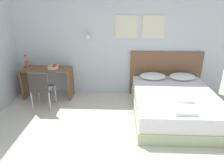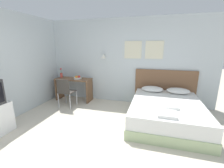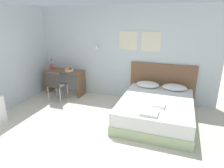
# 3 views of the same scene
# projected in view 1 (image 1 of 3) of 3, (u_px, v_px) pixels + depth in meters

# --- Properties ---
(ground_plane) EXTENTS (24.00, 24.00, 0.00)m
(ground_plane) POSITION_uv_depth(u_px,v_px,m) (104.00, 164.00, 2.93)
(ground_plane) COLOR beige
(wall_back) EXTENTS (5.60, 0.31, 2.65)m
(wall_back) POSITION_uv_depth(u_px,v_px,m) (112.00, 42.00, 4.87)
(wall_back) COLOR silver
(wall_back) RESTS_ON ground_plane
(bed) EXTENTS (1.65, 2.09, 0.51)m
(bed) POSITION_uv_depth(u_px,v_px,m) (174.00, 104.00, 4.17)
(bed) COLOR #B2C693
(bed) RESTS_ON ground_plane
(headboard) EXTENTS (1.77, 0.06, 1.12)m
(headboard) POSITION_uv_depth(u_px,v_px,m) (165.00, 74.00, 5.05)
(headboard) COLOR brown
(headboard) RESTS_ON ground_plane
(pillow_left) EXTENTS (0.62, 0.40, 0.15)m
(pillow_left) POSITION_uv_depth(u_px,v_px,m) (153.00, 76.00, 4.79)
(pillow_left) COLOR white
(pillow_left) RESTS_ON bed
(pillow_right) EXTENTS (0.62, 0.40, 0.15)m
(pillow_right) POSITION_uv_depth(u_px,v_px,m) (182.00, 77.00, 4.77)
(pillow_right) COLOR white
(pillow_right) RESTS_ON bed
(folded_towel_near_foot) EXTENTS (0.28, 0.32, 0.06)m
(folded_towel_near_foot) POSITION_uv_depth(u_px,v_px,m) (184.00, 98.00, 3.77)
(folded_towel_near_foot) COLOR white
(folded_towel_near_foot) RESTS_ON bed
(folded_towel_mid_bed) EXTENTS (0.36, 0.34, 0.06)m
(folded_towel_mid_bed) POSITION_uv_depth(u_px,v_px,m) (184.00, 110.00, 3.35)
(folded_towel_mid_bed) COLOR white
(folded_towel_mid_bed) RESTS_ON bed
(desk) EXTENTS (1.19, 0.50, 0.75)m
(desk) POSITION_uv_depth(u_px,v_px,m) (47.00, 77.00, 4.91)
(desk) COLOR brown
(desk) RESTS_ON ground_plane
(desk_chair) EXTENTS (0.43, 0.43, 0.88)m
(desk_chair) POSITION_uv_depth(u_px,v_px,m) (41.00, 87.00, 4.31)
(desk_chair) COLOR #3D3833
(desk_chair) RESTS_ON ground_plane
(fruit_bowl) EXTENTS (0.25, 0.25, 0.12)m
(fruit_bowl) POSITION_uv_depth(u_px,v_px,m) (53.00, 67.00, 4.78)
(fruit_bowl) COLOR silver
(fruit_bowl) RESTS_ON desk
(flower_vase) EXTENTS (0.09, 0.09, 0.32)m
(flower_vase) POSITION_uv_depth(u_px,v_px,m) (27.00, 63.00, 4.86)
(flower_vase) COLOR #D14C42
(flower_vase) RESTS_ON desk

